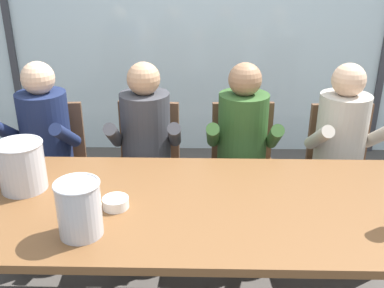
% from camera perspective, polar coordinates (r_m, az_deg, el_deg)
% --- Properties ---
extents(ground, '(14.00, 14.00, 0.00)m').
position_cam_1_polar(ground, '(3.40, 0.26, -9.34)').
color(ground, '#4C4742').
extents(window_glass_panel, '(7.64, 0.03, 2.60)m').
position_cam_1_polar(window_glass_panel, '(4.17, 0.64, 16.07)').
color(window_glass_panel, silver).
rests_on(window_glass_panel, ground).
extents(window_mullion_left, '(0.06, 0.06, 2.60)m').
position_cam_1_polar(window_mullion_left, '(4.51, -22.58, 14.93)').
color(window_mullion_left, '#38383D').
rests_on(window_mullion_left, ground).
extents(hillside_vineyard, '(13.64, 2.40, 1.92)m').
position_cam_1_polar(hillside_vineyard, '(8.18, 1.01, 17.40)').
color(hillside_vineyard, '#386633').
rests_on(hillside_vineyard, ground).
extents(dining_table, '(2.44, 0.98, 0.74)m').
position_cam_1_polar(dining_table, '(2.20, -0.22, -8.87)').
color(dining_table, brown).
rests_on(dining_table, ground).
extents(chair_near_curtain, '(0.48, 0.48, 0.90)m').
position_cam_1_polar(chair_near_curtain, '(3.21, -17.35, -1.88)').
color(chair_near_curtain, brown).
rests_on(chair_near_curtain, ground).
extents(chair_left_of_center, '(0.48, 0.48, 0.90)m').
position_cam_1_polar(chair_left_of_center, '(3.10, -5.76, -1.75)').
color(chair_left_of_center, brown).
rests_on(chair_left_of_center, ground).
extents(chair_center, '(0.46, 0.46, 0.90)m').
position_cam_1_polar(chair_center, '(3.09, 6.54, -1.89)').
color(chair_center, brown).
rests_on(chair_center, ground).
extents(chair_right_of_center, '(0.47, 0.47, 0.90)m').
position_cam_1_polar(chair_right_of_center, '(3.21, 18.49, -2.01)').
color(chair_right_of_center, brown).
rests_on(chair_right_of_center, ground).
extents(person_navy_polo, '(0.49, 0.63, 1.22)m').
position_cam_1_polar(person_navy_polo, '(3.03, -18.67, 0.06)').
color(person_navy_polo, '#192347').
rests_on(person_navy_polo, ground).
extents(person_charcoal_jacket, '(0.47, 0.62, 1.22)m').
position_cam_1_polar(person_charcoal_jacket, '(2.87, -5.98, -0.06)').
color(person_charcoal_jacket, '#38383D').
rests_on(person_charcoal_jacket, ground).
extents(person_olive_shirt, '(0.47, 0.62, 1.22)m').
position_cam_1_polar(person_olive_shirt, '(2.86, 6.47, -0.18)').
color(person_olive_shirt, '#2D5123').
rests_on(person_olive_shirt, ground).
extents(person_beige_jumper, '(0.49, 0.63, 1.22)m').
position_cam_1_polar(person_beige_jumper, '(2.99, 18.89, -0.28)').
color(person_beige_jumper, '#B7AD9E').
rests_on(person_beige_jumper, ground).
extents(ice_bucket_primary, '(0.23, 0.23, 0.25)m').
position_cam_1_polar(ice_bucket_primary, '(2.37, -20.93, -2.57)').
color(ice_bucket_primary, '#B7B7BC').
rests_on(ice_bucket_primary, dining_table).
extents(ice_bucket_secondary, '(0.19, 0.19, 0.25)m').
position_cam_1_polar(ice_bucket_secondary, '(1.93, -14.21, -7.92)').
color(ice_bucket_secondary, '#B7B7BC').
rests_on(ice_bucket_secondary, dining_table).
extents(tasting_bowl, '(0.12, 0.12, 0.05)m').
position_cam_1_polar(tasting_bowl, '(2.13, -9.72, -7.40)').
color(tasting_bowl, silver).
rests_on(tasting_bowl, dining_table).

